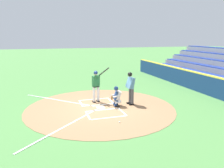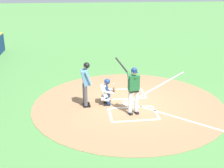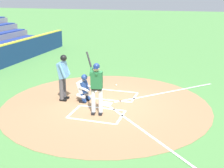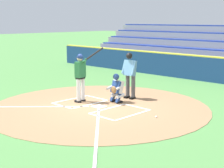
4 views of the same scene
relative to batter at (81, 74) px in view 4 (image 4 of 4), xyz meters
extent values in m
plane|color=#4C8442|center=(-1.00, 0.01, -1.10)|extent=(120.00, 120.00, 0.00)
cylinder|color=#99704C|center=(-1.00, 0.01, -1.09)|extent=(8.00, 8.00, 0.01)
cube|color=white|center=(-1.00, 0.01, -1.08)|extent=(0.44, 0.44, 0.01)
cube|color=white|center=(-2.05, -0.89, -1.08)|extent=(1.20, 0.08, 0.01)
cube|color=white|center=(-2.05, 0.91, -1.08)|extent=(1.20, 0.08, 0.01)
cube|color=white|center=(-1.45, 0.01, -1.08)|extent=(0.08, 1.80, 0.01)
cube|color=white|center=(-2.65, 0.01, -1.08)|extent=(0.08, 1.80, 0.01)
cube|color=white|center=(0.05, -0.89, -1.08)|extent=(1.20, 0.08, 0.01)
cube|color=white|center=(0.05, 0.91, -1.08)|extent=(1.20, 0.08, 0.01)
cube|color=white|center=(-0.55, 0.01, -1.08)|extent=(0.08, 1.80, 0.01)
cube|color=white|center=(0.65, 0.01, -1.08)|extent=(0.08, 1.80, 0.01)
cube|color=white|center=(1.10, 2.11, -1.08)|extent=(3.73, 3.73, 0.01)
cube|color=white|center=(-3.10, 2.11, -1.08)|extent=(3.73, 3.73, 0.01)
cylinder|color=white|center=(-0.02, 0.14, -0.60)|extent=(0.15, 0.15, 0.84)
cube|color=black|center=(0.02, 0.15, -1.05)|extent=(0.28, 0.16, 0.09)
cylinder|color=white|center=(0.03, -0.12, -0.60)|extent=(0.15, 0.15, 0.84)
cube|color=black|center=(0.07, -0.11, -1.05)|extent=(0.28, 0.16, 0.09)
cube|color=black|center=(0.01, 0.01, -0.13)|extent=(0.28, 0.37, 0.10)
cube|color=#236638|center=(0.01, 0.01, 0.18)|extent=(0.31, 0.44, 0.60)
sphere|color=beige|center=(0.03, 0.02, 0.59)|extent=(0.21, 0.21, 0.21)
sphere|color=navy|center=(0.01, 0.01, 0.66)|extent=(0.23, 0.23, 0.23)
cube|color=navy|center=(0.12, 0.03, 0.63)|extent=(0.14, 0.19, 0.02)
cylinder|color=#236638|center=(-0.04, 0.02, 0.46)|extent=(0.44, 0.16, 0.21)
cylinder|color=#236638|center=(-0.01, -0.19, 0.46)|extent=(0.28, 0.14, 0.29)
cylinder|color=black|center=(-0.34, -0.38, 0.76)|extent=(0.63, 0.47, 0.53)
cylinder|color=black|center=(-0.06, -0.18, 0.52)|extent=(0.10, 0.11, 0.08)
cube|color=black|center=(-1.18, -0.88, -1.05)|extent=(0.15, 0.27, 0.09)
cube|color=navy|center=(-1.18, -0.84, -0.90)|extent=(0.15, 0.25, 0.37)
cylinder|color=silver|center=(-1.19, -0.94, -0.82)|extent=(0.19, 0.38, 0.21)
cube|color=black|center=(-0.87, -0.91, -1.05)|extent=(0.15, 0.27, 0.09)
cube|color=navy|center=(-0.86, -0.87, -0.90)|extent=(0.15, 0.25, 0.37)
cylinder|color=silver|center=(-0.87, -0.97, -0.82)|extent=(0.19, 0.38, 0.21)
cube|color=silver|center=(-1.03, -0.97, -0.48)|extent=(0.44, 0.40, 0.52)
cube|color=navy|center=(-1.02, -0.86, -0.48)|extent=(0.44, 0.26, 0.46)
sphere|color=#9E7051|center=(-1.03, -0.90, -0.11)|extent=(0.21, 0.21, 0.21)
sphere|color=navy|center=(-1.02, -0.88, -0.09)|extent=(0.24, 0.24, 0.24)
cylinder|color=silver|center=(-1.21, -0.77, -0.50)|extent=(0.14, 0.46, 0.20)
cylinder|color=silver|center=(-0.82, -0.82, -0.50)|extent=(0.14, 0.46, 0.20)
ellipsoid|color=brown|center=(-1.19, -0.58, -0.53)|extent=(0.29, 0.13, 0.28)
cylinder|color=#4C4C51|center=(-1.09, -1.81, -0.59)|extent=(0.16, 0.16, 0.86)
cube|color=black|center=(-1.10, -1.76, -1.05)|extent=(0.15, 0.29, 0.09)
cylinder|color=#4C4C51|center=(-0.81, -1.78, -0.59)|extent=(0.16, 0.16, 0.86)
cube|color=black|center=(-0.82, -1.73, -1.05)|extent=(0.15, 0.29, 0.09)
cube|color=#5B8EB7|center=(-0.96, -1.75, 0.15)|extent=(0.47, 0.40, 0.66)
sphere|color=#9E7051|center=(-0.96, -1.71, 0.62)|extent=(0.22, 0.22, 0.22)
sphere|color=black|center=(-0.96, -1.69, 0.64)|extent=(0.25, 0.25, 0.25)
cylinder|color=#5B8EB7|center=(-1.20, -1.69, 0.18)|extent=(0.12, 0.29, 0.56)
cylinder|color=#5B8EB7|center=(-0.72, -1.66, 0.18)|extent=(0.12, 0.29, 0.56)
sphere|color=white|center=(-3.39, -0.27, -1.06)|extent=(0.07, 0.07, 0.07)
cube|color=navy|center=(-1.00, -7.49, -0.47)|extent=(22.00, 0.36, 1.25)
cube|color=yellow|center=(-1.00, -7.49, 0.18)|extent=(22.00, 0.32, 0.06)
cube|color=gray|center=(-1.00, -8.51, -0.87)|extent=(20.00, 0.85, 0.45)
cube|color=navy|center=(-1.00, -8.51, -0.61)|extent=(19.60, 0.72, 0.08)
cube|color=gray|center=(-1.00, -9.36, -0.65)|extent=(20.00, 0.85, 0.90)
cube|color=navy|center=(-1.00, -9.36, -0.16)|extent=(19.60, 0.72, 0.08)
cube|color=black|center=(4.20, -8.46, -0.34)|extent=(0.36, 0.22, 0.46)
sphere|color=brown|center=(4.20, -8.46, 0.00)|extent=(0.20, 0.20, 0.20)
camera|label=1|loc=(-12.22, 2.82, 2.71)|focal=35.66mm
camera|label=2|loc=(9.99, -2.12, 3.79)|focal=46.16mm
camera|label=3|loc=(9.06, 3.36, 3.08)|focal=46.81mm
camera|label=4|loc=(-9.75, 8.41, 2.05)|focal=54.76mm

